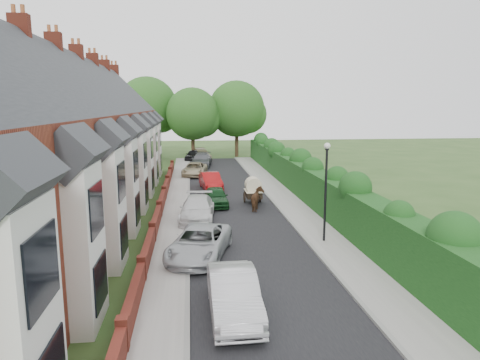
# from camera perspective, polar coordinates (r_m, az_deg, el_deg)

# --- Properties ---
(ground) EXTENTS (140.00, 140.00, 0.00)m
(ground) POSITION_cam_1_polar(r_m,az_deg,el_deg) (18.20, 4.54, -12.66)
(ground) COLOR #2D4C1E
(ground) RESTS_ON ground
(road) EXTENTS (6.00, 58.00, 0.02)m
(road) POSITION_cam_1_polar(r_m,az_deg,el_deg) (28.49, -0.73, -4.24)
(road) COLOR black
(road) RESTS_ON ground
(pavement_hedge_side) EXTENTS (2.20, 58.00, 0.12)m
(pavement_hedge_side) POSITION_cam_1_polar(r_m,az_deg,el_deg) (29.17, 7.33, -3.89)
(pavement_hedge_side) COLOR gray
(pavement_hedge_side) RESTS_ON ground
(pavement_house_side) EXTENTS (1.70, 58.00, 0.12)m
(pavement_house_side) POSITION_cam_1_polar(r_m,az_deg,el_deg) (28.36, -8.51, -4.32)
(pavement_house_side) COLOR gray
(pavement_house_side) RESTS_ON ground
(kerb_hedge_side) EXTENTS (0.18, 58.00, 0.13)m
(kerb_hedge_side) POSITION_cam_1_polar(r_m,az_deg,el_deg) (28.94, 5.30, -3.95)
(kerb_hedge_side) COLOR gray
(kerb_hedge_side) RESTS_ON ground
(kerb_house_side) EXTENTS (0.18, 58.00, 0.13)m
(kerb_house_side) POSITION_cam_1_polar(r_m,az_deg,el_deg) (28.34, -6.89, -4.28)
(kerb_house_side) COLOR gray
(kerb_house_side) RESTS_ON ground
(hedge) EXTENTS (2.10, 58.00, 2.85)m
(hedge) POSITION_cam_1_polar(r_m,az_deg,el_deg) (29.33, 10.81, -0.83)
(hedge) COLOR #123B14
(hedge) RESTS_ON ground
(terrace_row) EXTENTS (9.05, 40.50, 11.50)m
(terrace_row) POSITION_cam_1_polar(r_m,az_deg,el_deg) (27.63, -22.49, 3.96)
(terrace_row) COLOR brown
(terrace_row) RESTS_ON ground
(garden_wall_row) EXTENTS (0.35, 40.35, 1.10)m
(garden_wall_row) POSITION_cam_1_polar(r_m,az_deg,el_deg) (27.34, -10.70, -4.05)
(garden_wall_row) COLOR maroon
(garden_wall_row) RESTS_ON ground
(lamppost) EXTENTS (0.32, 0.32, 5.16)m
(lamppost) POSITION_cam_1_polar(r_m,az_deg,el_deg) (21.87, 11.40, 0.02)
(lamppost) COLOR black
(lamppost) RESTS_ON ground
(tree_far_left) EXTENTS (7.14, 6.80, 9.29)m
(tree_far_left) POSITION_cam_1_polar(r_m,az_deg,el_deg) (56.57, -6.01, 8.58)
(tree_far_left) COLOR #332316
(tree_far_left) RESTS_ON ground
(tree_far_right) EXTENTS (7.98, 7.60, 10.31)m
(tree_far_right) POSITION_cam_1_polar(r_m,az_deg,el_deg) (58.94, -0.08, 9.27)
(tree_far_right) COLOR #332316
(tree_far_right) RESTS_ON ground
(tree_far_back) EXTENTS (8.40, 8.00, 10.82)m
(tree_far_back) POSITION_cam_1_polar(r_m,az_deg,el_deg) (59.79, -11.83, 9.36)
(tree_far_back) COLOR #332316
(tree_far_back) RESTS_ON ground
(car_silver_a) EXTENTS (1.64, 4.56, 1.49)m
(car_silver_a) POSITION_cam_1_polar(r_m,az_deg,el_deg) (14.84, -0.88, -14.93)
(car_silver_a) COLOR silver
(car_silver_a) RESTS_ON ground
(car_silver_b) EXTENTS (3.58, 5.54, 1.42)m
(car_silver_b) POSITION_cam_1_polar(r_m,az_deg,el_deg) (20.07, -5.41, -8.33)
(car_silver_b) COLOR #AFB2B7
(car_silver_b) RESTS_ON ground
(car_white) EXTENTS (2.43, 5.10, 1.43)m
(car_white) POSITION_cam_1_polar(r_m,az_deg,el_deg) (26.38, -5.74, -3.87)
(car_white) COLOR silver
(car_white) RESTS_ON ground
(car_green) EXTENTS (1.62, 3.86, 1.30)m
(car_green) POSITION_cam_1_polar(r_m,az_deg,el_deg) (30.11, -3.19, -2.23)
(car_green) COLOR #103817
(car_green) RESTS_ON ground
(car_red) EXTENTS (1.96, 4.39, 1.40)m
(car_red) POSITION_cam_1_polar(r_m,az_deg,el_deg) (36.07, -3.93, -0.13)
(car_red) COLOR #9D1112
(car_red) RESTS_ON ground
(car_beige) EXTENTS (2.83, 4.98, 1.31)m
(car_beige) POSITION_cam_1_polar(r_m,az_deg,el_deg) (43.10, -6.07, 1.42)
(car_beige) COLOR tan
(car_beige) RESTS_ON ground
(car_grey) EXTENTS (2.78, 5.50, 1.53)m
(car_grey) POSITION_cam_1_polar(r_m,az_deg,el_deg) (49.29, -5.17, 2.64)
(car_grey) COLOR #505257
(car_grey) RESTS_ON ground
(car_black) EXTENTS (2.51, 4.29, 1.37)m
(car_black) POSITION_cam_1_polar(r_m,az_deg,el_deg) (55.32, -6.25, 3.33)
(car_black) COLOR black
(car_black) RESTS_ON ground
(horse) EXTENTS (1.20, 1.97, 1.55)m
(horse) POSITION_cam_1_polar(r_m,az_deg,el_deg) (28.66, 2.35, -2.59)
(horse) COLOR #4C301C
(horse) RESTS_ON ground
(horse_cart) EXTENTS (1.22, 2.69, 1.94)m
(horse_cart) POSITION_cam_1_polar(r_m,az_deg,el_deg) (30.51, 1.78, -1.18)
(horse_cart) COLOR black
(horse_cart) RESTS_ON ground
(car_extra_far) EXTENTS (2.78, 5.16, 1.42)m
(car_extra_far) POSITION_cam_1_polar(r_m,az_deg,el_deg) (56.02, -5.18, 3.45)
(car_extra_far) COLOR tan
(car_extra_far) RESTS_ON ground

